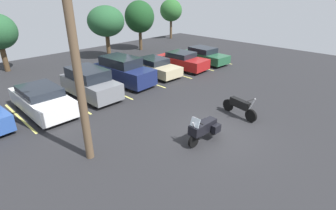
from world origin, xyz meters
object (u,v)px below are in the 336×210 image
(car_grey, at_px, (90,83))
(car_green, at_px, (204,55))
(motorcycle_second, at_px, (240,106))
(car_champagne, at_px, (155,67))
(utility_pole, at_px, (72,37))
(car_white, at_px, (42,100))
(motorcycle_touring, at_px, (204,128))
(car_red, at_px, (182,61))
(car_navy, at_px, (124,71))

(car_grey, relative_size, car_green, 0.99)
(motorcycle_second, xyz_separation_m, car_champagne, (1.83, 8.58, 0.10))
(utility_pole, bearing_deg, car_champagne, 33.19)
(car_white, distance_m, car_green, 14.82)
(motorcycle_touring, distance_m, car_red, 11.61)
(motorcycle_second, distance_m, utility_pole, 9.03)
(car_grey, bearing_deg, motorcycle_second, -63.25)
(car_grey, distance_m, car_green, 11.79)
(car_navy, distance_m, car_red, 5.79)
(motorcycle_second, xyz_separation_m, utility_pole, (-7.59, 2.42, 4.27))
(car_champagne, distance_m, car_green, 5.84)
(car_white, xyz_separation_m, utility_pole, (-0.42, -5.66, 4.11))
(car_navy, xyz_separation_m, car_champagne, (2.94, -0.16, -0.27))
(motorcycle_touring, xyz_separation_m, utility_pole, (-4.22, 2.57, 4.20))
(motorcycle_touring, bearing_deg, car_green, 36.86)
(car_white, height_order, utility_pole, utility_pole)
(motorcycle_touring, relative_size, car_grey, 0.48)
(car_red, bearing_deg, car_white, -179.24)
(car_navy, height_order, car_green, car_navy)
(motorcycle_second, distance_m, car_navy, 8.82)
(car_champagne, bearing_deg, motorcycle_touring, -120.78)
(car_green, bearing_deg, car_red, 177.58)
(motorcycle_touring, distance_m, car_green, 13.78)
(car_champagne, distance_m, utility_pole, 12.00)
(car_navy, height_order, car_champagne, car_navy)
(motorcycle_second, relative_size, car_grey, 0.50)
(motorcycle_touring, distance_m, motorcycle_second, 3.37)
(motorcycle_touring, bearing_deg, car_grey, 95.21)
(car_navy, bearing_deg, car_white, -173.78)
(utility_pole, bearing_deg, car_red, 25.42)
(car_white, relative_size, car_green, 1.04)
(car_grey, relative_size, car_red, 0.99)
(car_red, relative_size, car_green, 1.00)
(car_red, xyz_separation_m, utility_pole, (-12.24, -5.82, 4.12))
(motorcycle_second, distance_m, car_red, 9.47)
(car_grey, relative_size, utility_pole, 0.48)
(motorcycle_touring, height_order, car_grey, car_grey)
(motorcycle_touring, distance_m, utility_pole, 6.48)
(car_white, bearing_deg, car_navy, 6.22)
(car_grey, height_order, car_navy, car_navy)
(motorcycle_second, height_order, car_green, car_green)
(motorcycle_touring, xyz_separation_m, car_white, (-3.80, 8.24, 0.09))
(motorcycle_second, bearing_deg, motorcycle_touring, -177.39)
(car_white, bearing_deg, utility_pole, -94.23)
(motorcycle_touring, bearing_deg, car_white, 114.75)
(car_white, relative_size, car_grey, 1.06)
(car_navy, distance_m, car_green, 8.79)
(car_white, height_order, car_green, car_white)
(car_green, bearing_deg, car_grey, 179.58)
(car_white, xyz_separation_m, car_green, (14.82, 0.03, -0.03))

